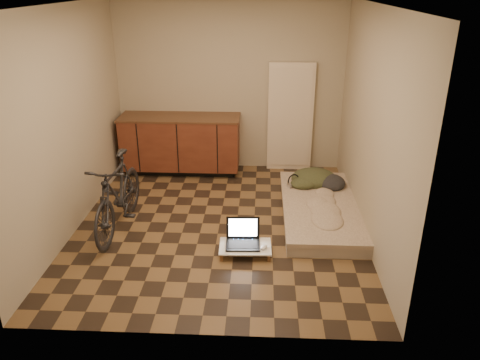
{
  "coord_description": "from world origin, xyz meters",
  "views": [
    {
      "loc": [
        0.51,
        -5.17,
        2.85
      ],
      "look_at": [
        0.25,
        0.13,
        0.55
      ],
      "focal_mm": 35.0,
      "sensor_mm": 36.0,
      "label": 1
    }
  ],
  "objects_px": {
    "bicycle": "(117,191)",
    "futon": "(321,209)",
    "lap_desk": "(245,247)",
    "laptop": "(243,239)"
  },
  "relations": [
    {
      "from": "bicycle",
      "to": "lap_desk",
      "type": "relative_size",
      "value": 2.71
    },
    {
      "from": "bicycle",
      "to": "laptop",
      "type": "distance_m",
      "value": 1.62
    },
    {
      "from": "futon",
      "to": "bicycle",
      "type": "bearing_deg",
      "value": -169.31
    },
    {
      "from": "bicycle",
      "to": "laptop",
      "type": "xyz_separation_m",
      "value": [
        1.52,
        -0.43,
        -0.37
      ]
    },
    {
      "from": "futon",
      "to": "lap_desk",
      "type": "height_order",
      "value": "futon"
    },
    {
      "from": "bicycle",
      "to": "laptop",
      "type": "relative_size",
      "value": 4.09
    },
    {
      "from": "bicycle",
      "to": "futon",
      "type": "relative_size",
      "value": 0.77
    },
    {
      "from": "futon",
      "to": "lap_desk",
      "type": "distance_m",
      "value": 1.35
    },
    {
      "from": "bicycle",
      "to": "futon",
      "type": "xyz_separation_m",
      "value": [
        2.5,
        0.48,
        -0.43
      ]
    },
    {
      "from": "lap_desk",
      "to": "laptop",
      "type": "distance_m",
      "value": 0.09
    }
  ]
}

